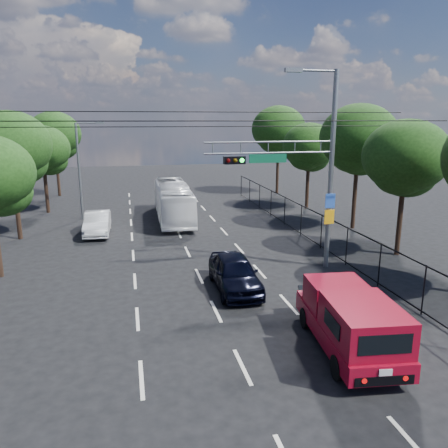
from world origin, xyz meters
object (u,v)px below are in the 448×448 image
object	(u,v)px
signal_mast	(308,163)
navy_hatchback	(235,273)
white_van	(97,223)
white_bus	(173,201)
red_pickup	(350,320)

from	to	relation	value
signal_mast	navy_hatchback	world-z (taller)	signal_mast
navy_hatchback	white_van	distance (m)	12.85
white_bus	white_van	distance (m)	6.21
red_pickup	navy_hatchback	distance (m)	6.30
red_pickup	white_van	distance (m)	19.09
signal_mast	white_bus	xyz separation A→B (m)	(-5.15, 12.41, -3.88)
red_pickup	navy_hatchback	xyz separation A→B (m)	(-2.31, 5.85, -0.31)
signal_mast	red_pickup	world-z (taller)	signal_mast
signal_mast	white_van	world-z (taller)	signal_mast
signal_mast	navy_hatchback	xyz separation A→B (m)	(-4.03, -1.95, -4.48)
signal_mast	white_van	xyz separation A→B (m)	(-10.42, 9.19, -4.52)
navy_hatchback	white_van	world-z (taller)	navy_hatchback
red_pickup	navy_hatchback	bearing A→B (deg)	111.54
white_bus	white_van	size ratio (longest dim) A/B	2.24
white_bus	white_van	bearing A→B (deg)	-147.05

